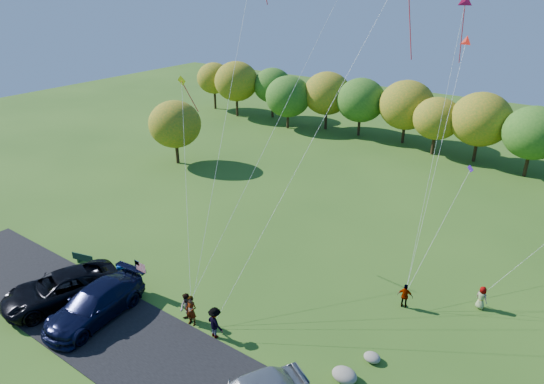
{
  "coord_description": "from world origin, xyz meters",
  "views": [
    {
      "loc": [
        15.85,
        -16.71,
        18.71
      ],
      "look_at": [
        -0.53,
        6.0,
        6.33
      ],
      "focal_mm": 32.0,
      "sensor_mm": 36.0,
      "label": 1
    }
  ],
  "objects_px": {
    "park_bench": "(84,259)",
    "trash_barrel": "(121,270)",
    "flyer_b": "(187,308)",
    "minivan_navy": "(95,304)",
    "flyer_c": "(215,323)",
    "flyer_a": "(191,311)",
    "minivan_dark": "(61,288)",
    "flyer_d": "(405,296)",
    "flyer_e": "(482,298)"
  },
  "relations": [
    {
      "from": "minivan_navy",
      "to": "flyer_a",
      "type": "relative_size",
      "value": 3.44
    },
    {
      "from": "minivan_navy",
      "to": "park_bench",
      "type": "xyz_separation_m",
      "value": [
        -5.68,
        3.08,
        -0.5
      ]
    },
    {
      "from": "park_bench",
      "to": "trash_barrel",
      "type": "xyz_separation_m",
      "value": [
        3.2,
        0.7,
        -0.09
      ]
    },
    {
      "from": "minivan_dark",
      "to": "flyer_c",
      "type": "height_order",
      "value": "minivan_dark"
    },
    {
      "from": "minivan_navy",
      "to": "flyer_e",
      "type": "distance_m",
      "value": 23.42
    },
    {
      "from": "flyer_b",
      "to": "park_bench",
      "type": "relative_size",
      "value": 1.13
    },
    {
      "from": "flyer_d",
      "to": "minivan_navy",
      "type": "bearing_deg",
      "value": 27.41
    },
    {
      "from": "minivan_dark",
      "to": "trash_barrel",
      "type": "relative_size",
      "value": 8.08
    },
    {
      "from": "flyer_d",
      "to": "flyer_e",
      "type": "height_order",
      "value": "flyer_d"
    },
    {
      "from": "flyer_a",
      "to": "flyer_d",
      "type": "distance_m",
      "value": 13.01
    },
    {
      "from": "flyer_d",
      "to": "trash_barrel",
      "type": "distance_m",
      "value": 18.84
    },
    {
      "from": "flyer_c",
      "to": "park_bench",
      "type": "xyz_separation_m",
      "value": [
        -12.57,
        0.14,
        -0.45
      ]
    },
    {
      "from": "flyer_a",
      "to": "flyer_c",
      "type": "distance_m",
      "value": 1.85
    },
    {
      "from": "minivan_dark",
      "to": "park_bench",
      "type": "bearing_deg",
      "value": 147.04
    },
    {
      "from": "flyer_b",
      "to": "flyer_d",
      "type": "height_order",
      "value": "flyer_b"
    },
    {
      "from": "flyer_b",
      "to": "flyer_e",
      "type": "relative_size",
      "value": 1.26
    },
    {
      "from": "flyer_d",
      "to": "park_bench",
      "type": "relative_size",
      "value": 0.95
    },
    {
      "from": "flyer_b",
      "to": "flyer_c",
      "type": "xyz_separation_m",
      "value": [
        2.2,
        0.0,
        -0.0
      ]
    },
    {
      "from": "flyer_b",
      "to": "minivan_navy",
      "type": "bearing_deg",
      "value": -133.54
    },
    {
      "from": "minivan_dark",
      "to": "flyer_e",
      "type": "distance_m",
      "value": 26.04
    },
    {
      "from": "flyer_d",
      "to": "flyer_e",
      "type": "distance_m",
      "value": 4.68
    },
    {
      "from": "minivan_dark",
      "to": "park_bench",
      "type": "xyz_separation_m",
      "value": [
        -2.62,
        3.35,
        -0.51
      ]
    },
    {
      "from": "flyer_a",
      "to": "flyer_c",
      "type": "bearing_deg",
      "value": -10.95
    },
    {
      "from": "park_bench",
      "to": "minivan_navy",
      "type": "bearing_deg",
      "value": -43.69
    },
    {
      "from": "flyer_c",
      "to": "flyer_d",
      "type": "relative_size",
      "value": 1.19
    },
    {
      "from": "flyer_d",
      "to": "park_bench",
      "type": "xyz_separation_m",
      "value": [
        -20.23,
        -8.74,
        -0.29
      ]
    },
    {
      "from": "trash_barrel",
      "to": "minivan_navy",
      "type": "bearing_deg",
      "value": -56.7
    },
    {
      "from": "minivan_navy",
      "to": "flyer_a",
      "type": "xyz_separation_m",
      "value": [
        5.04,
        2.95,
        -0.06
      ]
    },
    {
      "from": "minivan_navy",
      "to": "flyer_e",
      "type": "relative_size",
      "value": 4.31
    },
    {
      "from": "minivan_navy",
      "to": "park_bench",
      "type": "height_order",
      "value": "minivan_navy"
    },
    {
      "from": "park_bench",
      "to": "flyer_d",
      "type": "bearing_deg",
      "value": 8.18
    },
    {
      "from": "minivan_navy",
      "to": "flyer_b",
      "type": "bearing_deg",
      "value": 25.84
    },
    {
      "from": "minivan_dark",
      "to": "flyer_b",
      "type": "height_order",
      "value": "minivan_dark"
    },
    {
      "from": "minivan_navy",
      "to": "trash_barrel",
      "type": "distance_m",
      "value": 4.57
    },
    {
      "from": "flyer_d",
      "to": "flyer_b",
      "type": "bearing_deg",
      "value": 30.3
    },
    {
      "from": "flyer_b",
      "to": "flyer_d",
      "type": "distance_m",
      "value": 13.27
    },
    {
      "from": "minivan_dark",
      "to": "flyer_c",
      "type": "bearing_deg",
      "value": 36.93
    },
    {
      "from": "flyer_c",
      "to": "flyer_b",
      "type": "bearing_deg",
      "value": 11.83
    },
    {
      "from": "minivan_navy",
      "to": "park_bench",
      "type": "distance_m",
      "value": 6.48
    },
    {
      "from": "flyer_c",
      "to": "flyer_d",
      "type": "distance_m",
      "value": 11.73
    },
    {
      "from": "flyer_b",
      "to": "flyer_e",
      "type": "xyz_separation_m",
      "value": [
        13.72,
        11.52,
        -0.2
      ]
    },
    {
      "from": "minivan_navy",
      "to": "flyer_d",
      "type": "xyz_separation_m",
      "value": [
        14.55,
        11.83,
        -0.21
      ]
    },
    {
      "from": "minivan_navy",
      "to": "flyer_a",
      "type": "bearing_deg",
      "value": 24.02
    },
    {
      "from": "flyer_c",
      "to": "flyer_d",
      "type": "bearing_deg",
      "value": -118.97
    },
    {
      "from": "park_bench",
      "to": "trash_barrel",
      "type": "relative_size",
      "value": 2.0
    },
    {
      "from": "flyer_b",
      "to": "park_bench",
      "type": "distance_m",
      "value": 10.38
    },
    {
      "from": "minivan_navy",
      "to": "flyer_c",
      "type": "relative_size",
      "value": 3.42
    },
    {
      "from": "flyer_b",
      "to": "flyer_e",
      "type": "distance_m",
      "value": 17.92
    },
    {
      "from": "flyer_c",
      "to": "trash_barrel",
      "type": "distance_m",
      "value": 9.43
    },
    {
      "from": "flyer_a",
      "to": "flyer_c",
      "type": "xyz_separation_m",
      "value": [
        1.85,
        0.0,
        0.01
      ]
    }
  ]
}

